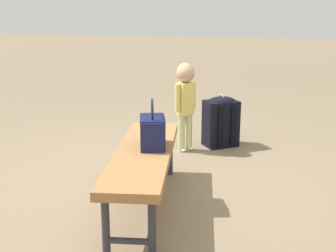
{
  "coord_description": "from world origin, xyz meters",
  "views": [
    {
      "loc": [
        -3.45,
        -1.2,
        1.46
      ],
      "look_at": [
        0.22,
        -0.17,
        0.45
      ],
      "focal_mm": 47.79,
      "sensor_mm": 36.0,
      "label": 1
    }
  ],
  "objects": [
    {
      "name": "handbag",
      "position": [
        -0.39,
        -0.22,
        0.58
      ],
      "size": [
        0.36,
        0.27,
        0.37
      ],
      "color": "#191E4C",
      "rests_on": "park_bench"
    },
    {
      "name": "park_bench",
      "position": [
        -0.49,
        -0.19,
        0.39
      ],
      "size": [
        1.65,
        0.7,
        0.45
      ],
      "color": "#9E6B3D",
      "rests_on": "ground"
    },
    {
      "name": "ground_plane",
      "position": [
        0.0,
        0.0,
        0.0
      ],
      "size": [
        40.0,
        40.0,
        0.0
      ],
      "primitive_type": "plane",
      "color": "#7F6B51",
      "rests_on": "ground"
    },
    {
      "name": "backpack_large",
      "position": [
        1.21,
        -0.49,
        0.29
      ],
      "size": [
        0.41,
        0.42,
        0.57
      ],
      "color": "black",
      "rests_on": "ground"
    },
    {
      "name": "child_standing",
      "position": [
        0.94,
        -0.16,
        0.62
      ],
      "size": [
        0.2,
        0.19,
        0.92
      ],
      "color": "#CCCC8C",
      "rests_on": "ground"
    }
  ]
}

